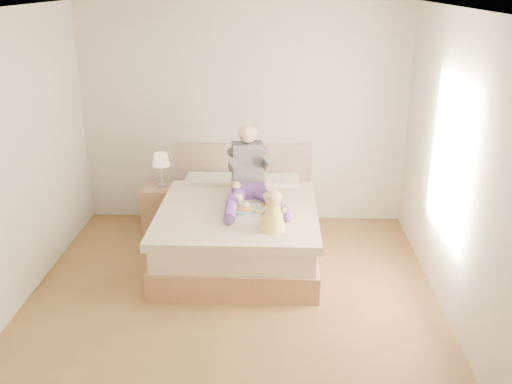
{
  "coord_description": "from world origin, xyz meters",
  "views": [
    {
      "loc": [
        0.42,
        -4.77,
        2.94
      ],
      "look_at": [
        0.19,
        0.97,
        0.77
      ],
      "focal_mm": 40.0,
      "sensor_mm": 36.0,
      "label": 1
    }
  ],
  "objects_px": {
    "adult": "(250,178)",
    "baby": "(273,214)",
    "nightstand": "(162,208)",
    "tray": "(255,208)",
    "bed": "(239,226)"
  },
  "relations": [
    {
      "from": "bed",
      "to": "adult",
      "type": "height_order",
      "value": "adult"
    },
    {
      "from": "tray",
      "to": "baby",
      "type": "xyz_separation_m",
      "value": [
        0.2,
        -0.49,
        0.14
      ]
    },
    {
      "from": "bed",
      "to": "tray",
      "type": "distance_m",
      "value": 0.44
    },
    {
      "from": "adult",
      "to": "baby",
      "type": "relative_size",
      "value": 2.54
    },
    {
      "from": "baby",
      "to": "nightstand",
      "type": "bearing_deg",
      "value": 127.61
    },
    {
      "from": "baby",
      "to": "adult",
      "type": "bearing_deg",
      "value": 99.97
    },
    {
      "from": "nightstand",
      "to": "adult",
      "type": "xyz_separation_m",
      "value": [
        1.12,
        -0.54,
        0.59
      ]
    },
    {
      "from": "tray",
      "to": "baby",
      "type": "bearing_deg",
      "value": -79.31
    },
    {
      "from": "bed",
      "to": "tray",
      "type": "relative_size",
      "value": 4.06
    },
    {
      "from": "tray",
      "to": "baby",
      "type": "distance_m",
      "value": 0.55
    },
    {
      "from": "adult",
      "to": "tray",
      "type": "distance_m",
      "value": 0.4
    },
    {
      "from": "nightstand",
      "to": "baby",
      "type": "xyz_separation_m",
      "value": [
        1.38,
        -1.35,
        0.51
      ]
    },
    {
      "from": "bed",
      "to": "tray",
      "type": "height_order",
      "value": "bed"
    },
    {
      "from": "adult",
      "to": "tray",
      "type": "height_order",
      "value": "adult"
    },
    {
      "from": "nightstand",
      "to": "adult",
      "type": "height_order",
      "value": "adult"
    }
  ]
}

